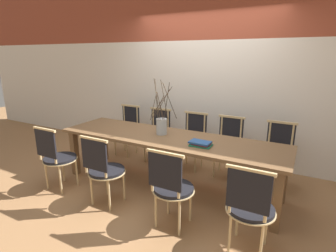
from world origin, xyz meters
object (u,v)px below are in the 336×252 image
Objects in this scene: book_stack at (201,144)px; chair_far_center at (192,139)px; chair_near_center at (171,186)px; dining_table at (168,143)px; vase_centerpiece at (162,125)px.

chair_far_center is at bearing 118.51° from book_stack.
book_stack is at bearing 84.60° from chair_near_center.
chair_near_center is 1.61m from chair_far_center.
vase_centerpiece reaches higher than dining_table.
chair_far_center is at bearing 105.53° from chair_near_center.
dining_table is 3.45× the size of chair_far_center.
chair_near_center is 0.71m from book_stack.
book_stack is (0.52, -0.13, 0.11)m from dining_table.
book_stack reaches higher than dining_table.
dining_table is at bearing -26.26° from vase_centerpiece.
book_stack is (0.49, -0.91, 0.28)m from chair_far_center.
vase_centerpiece is at bearing 153.74° from dining_table.
dining_table is 0.26m from vase_centerpiece.
vase_centerpiece is (-0.60, 0.84, 0.38)m from chair_near_center.
chair_near_center is at bearing 105.53° from chair_far_center.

